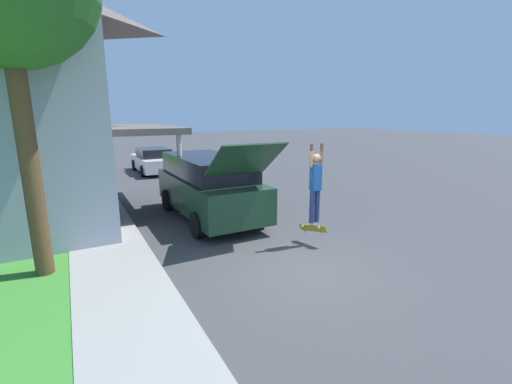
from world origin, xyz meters
TOP-DOWN VIEW (x-y plane):
  - ground_plane at (0.00, 0.00)m, footprint 120.00×120.00m
  - sidewalk at (-3.60, 6.00)m, footprint 1.80×80.00m
  - suv_parked at (-0.32, 4.57)m, footprint 2.20×5.88m
  - car_down_street at (0.16, 14.88)m, footprint 1.99×4.46m
  - skateboarder at (1.22, 0.97)m, footprint 0.41×0.24m
  - skateboard at (1.21, 1.00)m, footprint 0.36×0.79m

SIDE VIEW (x-z plane):
  - ground_plane at x=0.00m, z-range 0.00..0.00m
  - sidewalk at x=-3.60m, z-range 0.00..0.10m
  - skateboard at x=1.21m, z-range 0.27..0.61m
  - car_down_street at x=0.16m, z-range -0.01..1.42m
  - suv_parked at x=-0.32m, z-range -0.24..2.48m
  - skateboarder at x=1.22m, z-range 0.66..2.72m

